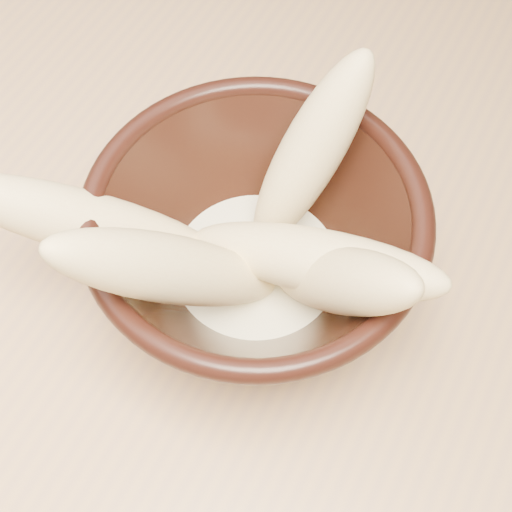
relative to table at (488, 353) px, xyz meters
The scene contains 8 objects.
table is the anchor object (origin of this frame).
bowl 0.23m from the table, 156.24° to the right, with size 0.21×0.21×0.11m.
milk_puddle 0.22m from the table, 156.24° to the right, with size 0.12×0.12×0.02m, color beige.
banana_upright 0.24m from the table, behind, with size 0.04×0.04×0.14m, color #E5C687.
banana_left 0.32m from the table, 155.01° to the right, with size 0.04×0.04×0.18m, color #E5C687.
banana_right 0.23m from the table, 141.01° to the right, with size 0.04×0.04×0.14m, color #E5C687.
banana_across 0.23m from the table, 148.47° to the right, with size 0.04×0.04×0.16m, color #E5C687.
banana_front 0.29m from the table, 145.76° to the right, with size 0.04×0.04×0.18m, color #E5C687.
Camera 1 is at (-0.07, -0.27, 1.20)m, focal length 50.00 mm.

